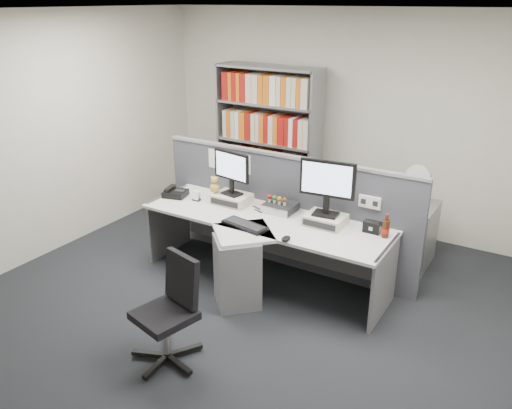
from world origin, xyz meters
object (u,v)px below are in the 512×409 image
Objects in this scene: monitor_right at (327,183)px; desk_fan at (418,180)px; filing_cabinet at (411,234)px; desktop_pc at (280,207)px; monitor_left at (231,169)px; mouse at (286,239)px; desk at (253,249)px; cola_bottle at (386,229)px; keyboard at (245,225)px; office_chair at (171,307)px; shelving_unit at (268,145)px; speaker at (372,227)px; desk_calendar at (196,196)px; desk_phone at (175,193)px.

monitor_right is 1.21× the size of desk_fan.
desktop_pc is at bearing -140.58° from filing_cabinet.
monitor_left reaches higher than mouse.
desk is 8.25× the size of desktop_pc.
cola_bottle is 0.33× the size of filing_cabinet.
monitor_right is at bearing 34.84° from keyboard.
mouse is 0.13× the size of office_chair.
shelving_unit reaches higher than filing_cabinet.
desk_fan is (1.20, 1.40, 0.53)m from desk.
desk is 11.15× the size of cola_bottle.
cola_bottle is 1.01m from desk_fan.
filing_cabinet is at bearing 89.49° from cola_bottle.
shelving_unit is at bearing 144.30° from speaker.
mouse is 1.76m from filing_cabinet.
desk is at bearing -130.61° from filing_cabinet.
keyboard is (-0.05, -0.07, 0.28)m from desk.
desk is at bearing -37.25° from monitor_left.
desk_calendar is 0.46× the size of cola_bottle.
cola_bottle is at bearing -16.27° from speaker.
filing_cabinet is at bearing 59.24° from monitor_right.
office_chair is (-0.60, -1.64, -0.67)m from monitor_right.
monitor_left is 1.51× the size of desktop_pc.
desk_calendar is at bearing -150.97° from desk_fan.
cola_bottle is at bearing 20.82° from keyboard.
shelving_unit is 4.37× the size of desk_fan.
desk_calendar reaches higher than keyboard.
desk_fan is (0.15, 0.95, 0.21)m from speaker.
keyboard is 1.22m from speaker.
monitor_left reaches higher than office_chair.
monitor_right is 5.13× the size of desk_calendar.
desk is 1.85m from filing_cabinet.
desk_calendar is 2.08m from cola_bottle.
monitor_right is at bearing -177.87° from cola_bottle.
monitor_left is 1.10m from monitor_right.
monitor_left is at bearing 20.28° from desk_calendar.
shelving_unit is at bearing 135.59° from monitor_right.
cola_bottle is 0.26× the size of office_chair.
desktop_pc is 0.16× the size of shelving_unit.
desk_calendar is 0.05× the size of shelving_unit.
keyboard is at bearing -66.11° from shelving_unit.
monitor_left is 0.53× the size of office_chair.
desk_calendar is (-0.88, 0.24, 0.31)m from desk.
keyboard is 0.72× the size of filing_cabinet.
speaker is 0.23× the size of filing_cabinet.
monitor_left reaches higher than desktop_pc.
filing_cabinet is at bearing -12.07° from shelving_unit.
desktop_pc is at bearing -55.69° from shelving_unit.
keyboard is 1.33m from cola_bottle.
desk_phone reaches higher than desktop_pc.
monitor_left is at bearing 142.75° from desk.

